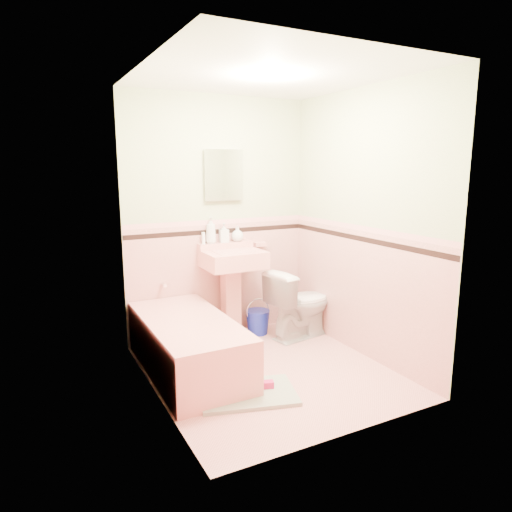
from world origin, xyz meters
name	(u,v)px	position (x,y,z in m)	size (l,w,h in m)	color
floor	(269,371)	(0.00, 0.00, 0.00)	(2.20, 2.20, 0.00)	pink
ceiling	(271,74)	(0.00, 0.00, 2.50)	(2.20, 2.20, 0.00)	white
wall_back	(219,219)	(0.00, 1.10, 1.25)	(2.50, 2.50, 0.00)	beige
wall_front	(355,253)	(0.00, -1.10, 1.25)	(2.50, 2.50, 0.00)	beige
wall_left	(152,240)	(-1.00, 0.00, 1.25)	(2.50, 2.50, 0.00)	beige
wall_right	(363,225)	(1.00, 0.00, 1.25)	(2.50, 2.50, 0.00)	beige
wainscot_back	(220,279)	(0.00, 1.09, 0.60)	(2.00, 2.00, 0.00)	#E8A29C
wainscot_front	(350,350)	(0.00, -1.09, 0.60)	(2.00, 2.00, 0.00)	#E8A29C
wainscot_left	(157,324)	(-0.99, 0.00, 0.60)	(2.20, 2.20, 0.00)	#E8A29C
wainscot_right	(359,292)	(0.99, 0.00, 0.60)	(2.20, 2.20, 0.00)	#E8A29C
accent_back	(219,231)	(0.00, 1.08, 1.12)	(2.00, 2.00, 0.00)	black
accent_front	(352,273)	(0.00, -1.08, 1.12)	(2.00, 2.00, 0.00)	black
accent_left	(155,257)	(-0.98, 0.00, 1.12)	(2.20, 2.20, 0.00)	black
accent_right	(361,239)	(0.98, 0.00, 1.12)	(2.20, 2.20, 0.00)	black
cap_back	(219,222)	(0.00, 1.08, 1.22)	(2.00, 2.00, 0.00)	pink
cap_front	(353,258)	(0.00, -1.08, 1.22)	(2.00, 2.00, 0.00)	pink
cap_left	(154,244)	(-0.98, 0.00, 1.22)	(2.20, 2.20, 0.00)	pink
cap_right	(361,228)	(0.98, 0.00, 1.22)	(2.20, 2.20, 0.00)	pink
bathtub	(188,347)	(-0.63, 0.33, 0.23)	(0.70, 1.50, 0.45)	#E18F88
tub_faucet	(163,284)	(-0.63, 1.05, 0.63)	(0.04, 0.04, 0.12)	silver
sink	(233,296)	(0.05, 0.86, 0.47)	(0.60, 0.49, 0.94)	#E18F88
sink_faucet	(227,248)	(0.05, 1.00, 0.95)	(0.02, 0.02, 0.10)	silver
medicine_cabinet	(224,175)	(0.05, 1.07, 1.70)	(0.41, 0.04, 0.51)	white
soap_dish	(260,244)	(0.47, 1.06, 0.95)	(0.13, 0.08, 0.04)	#E18F88
soap_bottle_left	(211,230)	(-0.11, 1.04, 1.14)	(0.10, 0.11, 0.27)	#B2B2B2
soap_bottle_mid	(224,233)	(0.03, 1.04, 1.11)	(0.09, 0.09, 0.20)	#B2B2B2
soap_bottle_right	(237,234)	(0.19, 1.04, 1.09)	(0.13, 0.13, 0.16)	#B2B2B2
tube	(203,238)	(-0.20, 1.04, 1.07)	(0.04, 0.04, 0.12)	white
toilet	(300,303)	(0.70, 0.59, 0.37)	(0.41, 0.72, 0.74)	white
bucket	(258,322)	(0.35, 0.88, 0.13)	(0.26, 0.26, 0.26)	#1422A0
bath_mat	(248,394)	(-0.37, -0.31, 0.02)	(0.75, 0.50, 0.03)	#9AA88C
shoe	(265,385)	(-0.21, -0.31, 0.06)	(0.13, 0.06, 0.05)	#BF1E59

